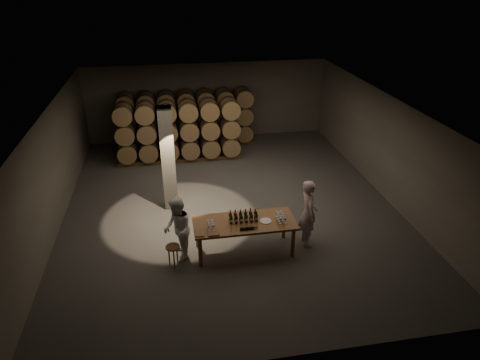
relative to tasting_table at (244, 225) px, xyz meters
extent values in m
plane|color=#504D4B|center=(0.00, 2.50, -0.80)|extent=(12.00, 12.00, 0.00)
plane|color=#605E59|center=(0.00, 2.50, 2.40)|extent=(12.00, 12.00, 0.00)
plane|color=#625F54|center=(0.00, 8.50, 0.80)|extent=(10.00, 0.00, 10.00)
plane|color=#625F54|center=(0.00, -3.50, 0.80)|extent=(10.00, 0.00, 10.00)
plane|color=#625F54|center=(-5.00, 2.50, 0.80)|extent=(0.00, 12.00, 12.00)
plane|color=#625F54|center=(5.00, 2.50, 0.80)|extent=(0.00, 12.00, 12.00)
cube|color=#6B665C|center=(-1.80, 2.70, 0.80)|extent=(0.40, 0.40, 3.20)
cylinder|color=brown|center=(-1.18, -0.43, -0.38)|extent=(0.10, 0.10, 0.84)
cylinder|color=brown|center=(1.18, -0.43, -0.38)|extent=(0.10, 0.10, 0.84)
cylinder|color=brown|center=(-1.18, 0.43, -0.38)|extent=(0.10, 0.10, 0.84)
cylinder|color=brown|center=(1.18, 0.43, -0.38)|extent=(0.10, 0.10, 0.84)
cube|color=brown|center=(0.00, 0.00, 0.07)|extent=(2.60, 1.10, 0.06)
cube|color=brown|center=(-0.96, 7.40, -0.74)|extent=(5.48, 0.10, 0.12)
cube|color=brown|center=(-0.96, 8.00, -0.74)|extent=(5.48, 0.10, 0.12)
cylinder|color=#9B7846|center=(-3.30, 7.70, -0.33)|extent=(0.70, 0.95, 0.70)
cylinder|color=black|center=(-3.30, 7.44, -0.33)|extent=(0.73, 0.04, 0.73)
cylinder|color=black|center=(-3.30, 7.96, -0.33)|extent=(0.73, 0.04, 0.73)
cylinder|color=#9B7846|center=(-2.52, 7.70, -0.33)|extent=(0.70, 0.95, 0.70)
cylinder|color=black|center=(-2.52, 7.44, -0.33)|extent=(0.73, 0.04, 0.73)
cylinder|color=black|center=(-2.52, 7.96, -0.33)|extent=(0.73, 0.04, 0.73)
cylinder|color=#9B7846|center=(-1.74, 7.70, -0.33)|extent=(0.70, 0.95, 0.70)
cylinder|color=black|center=(-1.74, 7.44, -0.33)|extent=(0.73, 0.04, 0.73)
cylinder|color=black|center=(-1.74, 7.96, -0.33)|extent=(0.73, 0.04, 0.73)
cylinder|color=#9B7846|center=(-0.96, 7.70, -0.33)|extent=(0.70, 0.95, 0.70)
cylinder|color=black|center=(-0.96, 7.44, -0.33)|extent=(0.73, 0.04, 0.73)
cylinder|color=black|center=(-0.96, 7.96, -0.33)|extent=(0.73, 0.04, 0.73)
cylinder|color=#9B7846|center=(-0.18, 7.70, -0.33)|extent=(0.70, 0.95, 0.70)
cylinder|color=black|center=(-0.18, 7.44, -0.33)|extent=(0.73, 0.04, 0.73)
cylinder|color=black|center=(-0.18, 7.96, -0.33)|extent=(0.73, 0.04, 0.73)
cylinder|color=#9B7846|center=(0.60, 7.70, -0.33)|extent=(0.70, 0.95, 0.70)
cylinder|color=black|center=(0.60, 7.44, -0.33)|extent=(0.73, 0.04, 0.73)
cylinder|color=black|center=(0.60, 7.96, -0.33)|extent=(0.73, 0.04, 0.73)
cylinder|color=#9B7846|center=(1.38, 7.70, -0.33)|extent=(0.70, 0.95, 0.70)
cylinder|color=black|center=(1.38, 7.44, -0.33)|extent=(0.73, 0.04, 0.73)
cylinder|color=black|center=(1.38, 7.96, -0.33)|extent=(0.73, 0.04, 0.73)
cylinder|color=#9B7846|center=(-3.30, 7.70, 0.41)|extent=(0.70, 0.95, 0.70)
cylinder|color=black|center=(-3.30, 7.44, 0.41)|extent=(0.73, 0.04, 0.73)
cylinder|color=black|center=(-3.30, 7.96, 0.41)|extent=(0.73, 0.04, 0.73)
cylinder|color=#9B7846|center=(-2.52, 7.70, 0.41)|extent=(0.70, 0.95, 0.70)
cylinder|color=black|center=(-2.52, 7.44, 0.41)|extent=(0.73, 0.04, 0.73)
cylinder|color=black|center=(-2.52, 7.96, 0.41)|extent=(0.73, 0.04, 0.73)
cylinder|color=#9B7846|center=(-1.74, 7.70, 0.41)|extent=(0.70, 0.95, 0.70)
cylinder|color=black|center=(-1.74, 7.44, 0.41)|extent=(0.73, 0.04, 0.73)
cylinder|color=black|center=(-1.74, 7.96, 0.41)|extent=(0.73, 0.04, 0.73)
cylinder|color=#9B7846|center=(-0.96, 7.70, 0.41)|extent=(0.70, 0.95, 0.70)
cylinder|color=black|center=(-0.96, 7.44, 0.41)|extent=(0.73, 0.04, 0.73)
cylinder|color=black|center=(-0.96, 7.96, 0.41)|extent=(0.73, 0.04, 0.73)
cylinder|color=#9B7846|center=(-0.18, 7.70, 0.41)|extent=(0.70, 0.95, 0.70)
cylinder|color=black|center=(-0.18, 7.44, 0.41)|extent=(0.73, 0.04, 0.73)
cylinder|color=black|center=(-0.18, 7.96, 0.41)|extent=(0.73, 0.04, 0.73)
cylinder|color=#9B7846|center=(0.60, 7.70, 0.41)|extent=(0.70, 0.95, 0.70)
cylinder|color=black|center=(0.60, 7.44, 0.41)|extent=(0.73, 0.04, 0.73)
cylinder|color=black|center=(0.60, 7.96, 0.41)|extent=(0.73, 0.04, 0.73)
cylinder|color=#9B7846|center=(1.38, 7.70, 0.41)|extent=(0.70, 0.95, 0.70)
cylinder|color=black|center=(1.38, 7.44, 0.41)|extent=(0.73, 0.04, 0.73)
cylinder|color=black|center=(1.38, 7.96, 0.41)|extent=(0.73, 0.04, 0.73)
cylinder|color=#9B7846|center=(-3.30, 7.70, 1.15)|extent=(0.70, 0.95, 0.70)
cylinder|color=black|center=(-3.30, 7.44, 1.15)|extent=(0.73, 0.04, 0.73)
cylinder|color=black|center=(-3.30, 7.96, 1.15)|extent=(0.73, 0.04, 0.73)
cylinder|color=#9B7846|center=(-2.52, 7.70, 1.15)|extent=(0.70, 0.95, 0.70)
cylinder|color=black|center=(-2.52, 7.44, 1.15)|extent=(0.73, 0.04, 0.73)
cylinder|color=black|center=(-2.52, 7.96, 1.15)|extent=(0.73, 0.04, 0.73)
cylinder|color=#9B7846|center=(-1.74, 7.70, 1.15)|extent=(0.70, 0.95, 0.70)
cylinder|color=black|center=(-1.74, 7.44, 1.15)|extent=(0.73, 0.04, 0.73)
cylinder|color=black|center=(-1.74, 7.96, 1.15)|extent=(0.73, 0.04, 0.73)
cylinder|color=#9B7846|center=(-0.96, 7.70, 1.15)|extent=(0.70, 0.95, 0.70)
cylinder|color=black|center=(-0.96, 7.44, 1.15)|extent=(0.73, 0.04, 0.73)
cylinder|color=black|center=(-0.96, 7.96, 1.15)|extent=(0.73, 0.04, 0.73)
cylinder|color=#9B7846|center=(-0.18, 7.70, 1.15)|extent=(0.70, 0.95, 0.70)
cylinder|color=black|center=(-0.18, 7.44, 1.15)|extent=(0.73, 0.04, 0.73)
cylinder|color=black|center=(-0.18, 7.96, 1.15)|extent=(0.73, 0.04, 0.73)
cylinder|color=#9B7846|center=(0.60, 7.70, 1.15)|extent=(0.70, 0.95, 0.70)
cylinder|color=black|center=(0.60, 7.44, 1.15)|extent=(0.73, 0.04, 0.73)
cylinder|color=black|center=(0.60, 7.96, 1.15)|extent=(0.73, 0.04, 0.73)
cylinder|color=#9B7846|center=(1.38, 7.70, 1.15)|extent=(0.70, 0.95, 0.70)
cylinder|color=black|center=(1.38, 7.44, 1.15)|extent=(0.73, 0.04, 0.73)
cylinder|color=black|center=(1.38, 7.96, 1.15)|extent=(0.73, 0.04, 0.73)
cube|color=brown|center=(-1.35, 6.00, -0.74)|extent=(4.70, 0.10, 0.12)
cube|color=brown|center=(-1.35, 6.60, -0.74)|extent=(4.70, 0.10, 0.12)
cylinder|color=#9B7846|center=(-3.30, 6.30, -0.33)|extent=(0.70, 0.95, 0.70)
cylinder|color=black|center=(-3.30, 6.04, -0.33)|extent=(0.73, 0.04, 0.73)
cylinder|color=black|center=(-3.30, 6.56, -0.33)|extent=(0.73, 0.04, 0.73)
cylinder|color=#9B7846|center=(-2.52, 6.30, -0.33)|extent=(0.70, 0.95, 0.70)
cylinder|color=black|center=(-2.52, 6.04, -0.33)|extent=(0.73, 0.04, 0.73)
cylinder|color=black|center=(-2.52, 6.56, -0.33)|extent=(0.73, 0.04, 0.73)
cylinder|color=#9B7846|center=(-1.74, 6.30, -0.33)|extent=(0.70, 0.95, 0.70)
cylinder|color=black|center=(-1.74, 6.04, -0.33)|extent=(0.73, 0.04, 0.73)
cylinder|color=black|center=(-1.74, 6.56, -0.33)|extent=(0.73, 0.04, 0.73)
cylinder|color=#9B7846|center=(-0.96, 6.30, -0.33)|extent=(0.70, 0.95, 0.70)
cylinder|color=black|center=(-0.96, 6.04, -0.33)|extent=(0.73, 0.04, 0.73)
cylinder|color=black|center=(-0.96, 6.56, -0.33)|extent=(0.73, 0.04, 0.73)
cylinder|color=#9B7846|center=(-0.18, 6.30, -0.33)|extent=(0.70, 0.95, 0.70)
cylinder|color=black|center=(-0.18, 6.04, -0.33)|extent=(0.73, 0.04, 0.73)
cylinder|color=black|center=(-0.18, 6.56, -0.33)|extent=(0.73, 0.04, 0.73)
cylinder|color=#9B7846|center=(0.60, 6.30, -0.33)|extent=(0.70, 0.95, 0.70)
cylinder|color=black|center=(0.60, 6.04, -0.33)|extent=(0.73, 0.04, 0.73)
cylinder|color=black|center=(0.60, 6.56, -0.33)|extent=(0.73, 0.04, 0.73)
cylinder|color=#9B7846|center=(-3.30, 6.30, 0.41)|extent=(0.70, 0.95, 0.70)
cylinder|color=black|center=(-3.30, 6.04, 0.41)|extent=(0.73, 0.04, 0.73)
cylinder|color=black|center=(-3.30, 6.56, 0.41)|extent=(0.73, 0.04, 0.73)
cylinder|color=#9B7846|center=(-2.52, 6.30, 0.41)|extent=(0.70, 0.95, 0.70)
cylinder|color=black|center=(-2.52, 6.04, 0.41)|extent=(0.73, 0.04, 0.73)
cylinder|color=black|center=(-2.52, 6.56, 0.41)|extent=(0.73, 0.04, 0.73)
cylinder|color=#9B7846|center=(-1.74, 6.30, 0.41)|extent=(0.70, 0.95, 0.70)
cylinder|color=black|center=(-1.74, 6.04, 0.41)|extent=(0.73, 0.04, 0.73)
cylinder|color=black|center=(-1.74, 6.56, 0.41)|extent=(0.73, 0.04, 0.73)
cylinder|color=#9B7846|center=(-0.96, 6.30, 0.41)|extent=(0.70, 0.95, 0.70)
cylinder|color=black|center=(-0.96, 6.04, 0.41)|extent=(0.73, 0.04, 0.73)
cylinder|color=black|center=(-0.96, 6.56, 0.41)|extent=(0.73, 0.04, 0.73)
cylinder|color=#9B7846|center=(-0.18, 6.30, 0.41)|extent=(0.70, 0.95, 0.70)
cylinder|color=black|center=(-0.18, 6.04, 0.41)|extent=(0.73, 0.04, 0.73)
cylinder|color=black|center=(-0.18, 6.56, 0.41)|extent=(0.73, 0.04, 0.73)
cylinder|color=#9B7846|center=(0.60, 6.30, 0.41)|extent=(0.70, 0.95, 0.70)
cylinder|color=black|center=(0.60, 6.04, 0.41)|extent=(0.73, 0.04, 0.73)
cylinder|color=black|center=(0.60, 6.56, 0.41)|extent=(0.73, 0.04, 0.73)
cylinder|color=#9B7846|center=(-3.30, 6.30, 1.15)|extent=(0.70, 0.95, 0.70)
cylinder|color=black|center=(-3.30, 6.04, 1.15)|extent=(0.73, 0.04, 0.73)
cylinder|color=black|center=(-3.30, 6.56, 1.15)|extent=(0.73, 0.04, 0.73)
cylinder|color=#9B7846|center=(-2.52, 6.30, 1.15)|extent=(0.70, 0.95, 0.70)
cylinder|color=black|center=(-2.52, 6.04, 1.15)|extent=(0.73, 0.04, 0.73)
cylinder|color=black|center=(-2.52, 6.56, 1.15)|extent=(0.73, 0.04, 0.73)
cylinder|color=#9B7846|center=(-1.74, 6.30, 1.15)|extent=(0.70, 0.95, 0.70)
cylinder|color=black|center=(-1.74, 6.04, 1.15)|extent=(0.73, 0.04, 0.73)
cylinder|color=black|center=(-1.74, 6.56, 1.15)|extent=(0.73, 0.04, 0.73)
cylinder|color=#9B7846|center=(-0.96, 6.30, 1.15)|extent=(0.70, 0.95, 0.70)
cylinder|color=black|center=(-0.96, 6.04, 1.15)|extent=(0.73, 0.04, 0.73)
cylinder|color=black|center=(-0.96, 6.56, 1.15)|extent=(0.73, 0.04, 0.73)
cylinder|color=#9B7846|center=(-0.18, 6.30, 1.15)|extent=(0.70, 0.95, 0.70)
cylinder|color=black|center=(-0.18, 6.04, 1.15)|extent=(0.73, 0.04, 0.73)
cylinder|color=black|center=(-0.18, 6.56, 1.15)|extent=(0.73, 0.04, 0.73)
cylinder|color=#9B7846|center=(0.60, 6.30, 1.15)|extent=(0.70, 0.95, 0.70)
cylinder|color=black|center=(0.60, 6.04, 1.15)|extent=(0.73, 0.04, 0.73)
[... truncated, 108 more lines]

